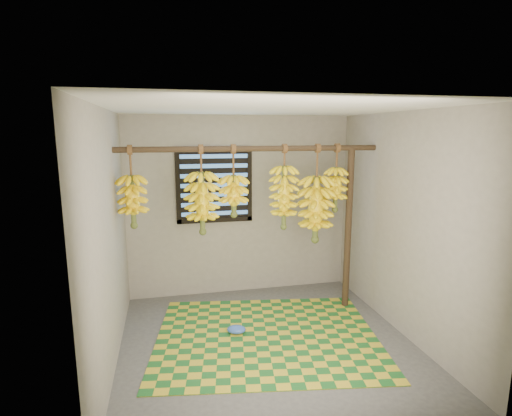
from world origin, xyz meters
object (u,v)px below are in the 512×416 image
object	(u,v)px
banana_bunch_d	(284,197)
banana_bunch_e	(316,209)
woven_mat	(267,336)
banana_bunch_f	(336,189)
banana_bunch_b	(202,203)
banana_bunch_c	(234,196)
plastic_bag	(236,329)
banana_bunch_a	(133,201)
support_post	(348,230)

from	to	relation	value
banana_bunch_d	banana_bunch_e	world-z (taller)	same
woven_mat	banana_bunch_f	xyz separation A→B (m)	(0.98, 0.54, 1.50)
banana_bunch_b	banana_bunch_c	bearing A→B (deg)	0.00
woven_mat	banana_bunch_b	world-z (taller)	banana_bunch_b
plastic_bag	banana_bunch_c	distance (m)	1.48
banana_bunch_a	banana_bunch_e	xyz separation A→B (m)	(2.09, -0.00, -0.18)
woven_mat	banana_bunch_d	xyz separation A→B (m)	(0.34, 0.54, 1.43)
banana_bunch_d	banana_bunch_f	size ratio (longest dim) A/B	1.22
banana_bunch_d	banana_bunch_f	world-z (taller)	same
banana_bunch_c	banana_bunch_f	distance (m)	1.24
banana_bunch_d	banana_bunch_a	bearing A→B (deg)	180.00
banana_bunch_b	banana_bunch_f	xyz separation A→B (m)	(1.60, 0.00, 0.11)
support_post	banana_bunch_a	bearing A→B (deg)	180.00
banana_bunch_c	banana_bunch_e	world-z (taller)	same
banana_bunch_a	banana_bunch_b	distance (m)	0.74
banana_bunch_a	banana_bunch_f	world-z (taller)	same
banana_bunch_b	banana_bunch_e	bearing A→B (deg)	0.00
plastic_bag	banana_bunch_e	xyz separation A→B (m)	(1.05, 0.41, 1.22)
banana_bunch_a	banana_bunch_b	size ratio (longest dim) A/B	0.89
banana_bunch_c	banana_bunch_e	size ratio (longest dim) A/B	0.69
woven_mat	banana_bunch_e	size ratio (longest dim) A/B	2.01
banana_bunch_c	banana_bunch_d	world-z (taller)	same
plastic_bag	banana_bunch_b	distance (m)	1.44
banana_bunch_a	banana_bunch_f	xyz separation A→B (m)	(2.34, -0.00, 0.06)
banana_bunch_b	banana_bunch_c	world-z (taller)	same
woven_mat	plastic_bag	size ratio (longest dim) A/B	11.33
banana_bunch_b	banana_bunch_f	size ratio (longest dim) A/B	1.23
banana_bunch_c	banana_bunch_f	size ratio (longest dim) A/B	1.00
support_post	banana_bunch_e	bearing A→B (deg)	180.00
banana_bunch_a	banana_bunch_e	distance (m)	2.10
plastic_bag	banana_bunch_c	world-z (taller)	banana_bunch_c
support_post	banana_bunch_f	size ratio (longest dim) A/B	2.47
banana_bunch_a	plastic_bag	bearing A→B (deg)	-21.63
banana_bunch_a	banana_bunch_b	xyz separation A→B (m)	(0.74, -0.00, -0.05)
banana_bunch_d	banana_bunch_b	bearing A→B (deg)	-180.00
plastic_bag	banana_bunch_a	bearing A→B (deg)	158.37
banana_bunch_b	banana_bunch_f	bearing A→B (deg)	0.00
plastic_bag	banana_bunch_f	xyz separation A→B (m)	(1.30, 0.41, 1.46)
banana_bunch_f	woven_mat	bearing A→B (deg)	-151.05
banana_bunch_b	banana_bunch_c	size ratio (longest dim) A/B	1.23
banana_bunch_e	banana_bunch_a	bearing A→B (deg)	180.00
banana_bunch_d	banana_bunch_e	size ratio (longest dim) A/B	0.85
banana_bunch_f	banana_bunch_d	bearing A→B (deg)	180.00
support_post	banana_bunch_c	size ratio (longest dim) A/B	2.46
banana_bunch_e	banana_bunch_c	bearing A→B (deg)	180.00
woven_mat	plastic_bag	world-z (taller)	plastic_bag
support_post	banana_bunch_f	distance (m)	0.54
plastic_bag	banana_bunch_f	world-z (taller)	banana_bunch_f
banana_bunch_e	plastic_bag	bearing A→B (deg)	-158.48
banana_bunch_d	banana_bunch_f	bearing A→B (deg)	0.00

